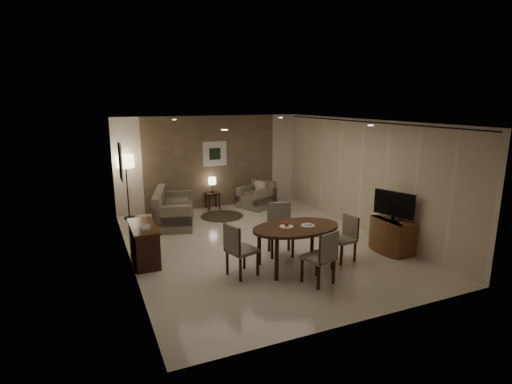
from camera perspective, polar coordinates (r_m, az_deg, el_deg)
name	(u,v)px	position (r m, az deg, el deg)	size (l,w,h in m)	color
room_shell	(252,181)	(8.96, -0.51, 1.51)	(5.50, 7.00, 2.70)	beige
taupe_accent	(211,162)	(11.81, -6.39, 4.24)	(3.96, 0.03, 2.70)	#7A664C
curtain_wall	(361,177)	(9.98, 14.74, 2.10)	(0.08, 6.70, 2.58)	beige
curtain_rod	(364,122)	(9.82, 15.19, 9.68)	(0.03, 0.03, 6.80)	black
art_back_frame	(215,154)	(11.78, -5.92, 5.45)	(0.72, 0.03, 0.72)	silver
art_back_canvas	(215,154)	(11.77, -5.89, 5.44)	(0.34, 0.01, 0.34)	black
art_left_frame	(120,162)	(9.00, -18.81, 4.11)	(0.03, 0.60, 0.80)	silver
art_left_canvas	(121,162)	(9.00, -18.71, 4.11)	(0.01, 0.46, 0.64)	gray
downlight_nl	(224,130)	(6.23, -4.52, 8.84)	(0.10, 0.10, 0.01)	white
downlight_nr	(371,125)	(7.62, 16.06, 9.13)	(0.10, 0.10, 0.01)	white
downlight_fl	(174,120)	(9.70, -11.61, 10.09)	(0.10, 0.10, 0.01)	white
downlight_fr	(281,118)	(10.65, 3.54, 10.56)	(0.10, 0.10, 0.01)	white
console_desk	(144,244)	(8.21, -15.69, -7.13)	(0.48, 1.20, 0.75)	#462A16
telephone	(145,228)	(7.79, -15.56, -4.91)	(0.20, 0.14, 0.09)	white
tv_cabinet	(392,235)	(8.94, 18.90, -5.87)	(0.48, 0.90, 0.70)	brown
flat_tv	(394,205)	(8.74, 19.12, -1.73)	(0.06, 0.88, 0.60)	black
dining_table	(296,247)	(7.70, 5.70, -7.82)	(1.73, 1.08, 0.81)	#462A16
chair_near	(318,257)	(7.08, 8.89, -9.14)	(0.47, 0.47, 0.97)	#7A6D5D
chair_far	(281,230)	(8.23, 3.57, -5.48)	(0.51, 0.51, 1.06)	#7A6D5D
chair_left	(242,249)	(7.30, -1.98, -8.20)	(0.48, 0.48, 0.99)	#7A6D5D
chair_right	(342,239)	(8.13, 12.23, -6.58)	(0.44, 0.44, 0.90)	#7A6D5D
plate_a	(287,227)	(7.52, 4.38, -4.96)	(0.26, 0.26, 0.02)	white
plate_b	(308,226)	(7.63, 7.40, -4.77)	(0.26, 0.26, 0.02)	white
fruit_apple	(287,224)	(7.51, 4.39, -4.57)	(0.09, 0.09, 0.09)	#A61F12
napkin	(308,224)	(7.62, 7.41, -4.61)	(0.12, 0.08, 0.03)	white
round_rug	(222,216)	(11.09, -4.89, -3.44)	(1.17, 1.17, 0.01)	#3B3721
sofa	(174,207)	(10.52, -11.63, -2.13)	(0.93, 1.85, 0.87)	#7A6D5D
armchair	(256,195)	(11.84, 0.02, -0.38)	(0.89, 0.84, 0.79)	#7A6D5D
side_table	(213,201)	(11.79, -6.22, -1.25)	(0.39, 0.39, 0.49)	black
table_lamp	(212,184)	(11.68, -6.28, 1.12)	(0.22, 0.22, 0.50)	#FFEAC1
floor_lamp	(127,187)	(11.19, -17.92, 0.67)	(0.44, 0.44, 1.73)	#FFE5B7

